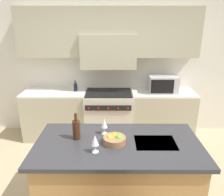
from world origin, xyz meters
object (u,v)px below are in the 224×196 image
(wine_glass_far, at_px, (104,124))
(oil_bottle_on_counter, at_px, (75,87))
(microwave, at_px, (163,84))
(wine_glass_near, at_px, (95,141))
(wine_bottle, at_px, (76,129))
(fruit_bowl, at_px, (115,139))
(range_stove, at_px, (109,115))

(wine_glass_far, relative_size, oil_bottle_on_counter, 0.94)
(microwave, distance_m, wine_glass_far, 1.90)
(wine_glass_near, bearing_deg, wine_bottle, 130.42)
(microwave, xyz_separation_m, wine_bottle, (-1.32, -1.72, -0.04))
(wine_glass_near, bearing_deg, oil_bottle_on_counter, 104.59)
(microwave, relative_size, fruit_bowl, 2.13)
(range_stove, relative_size, wine_bottle, 2.97)
(wine_glass_far, height_order, oil_bottle_on_counter, oil_bottle_on_counter)
(range_stove, bearing_deg, wine_glass_far, -90.63)
(range_stove, relative_size, fruit_bowl, 3.76)
(range_stove, distance_m, microwave, 1.17)
(range_stove, height_order, wine_glass_far, wine_glass_far)
(fruit_bowl, distance_m, oil_bottle_on_counter, 1.97)
(range_stove, height_order, oil_bottle_on_counter, oil_bottle_on_counter)
(microwave, bearing_deg, wine_glass_far, -122.34)
(wine_bottle, bearing_deg, wine_glass_near, -49.58)
(microwave, bearing_deg, wine_bottle, -127.54)
(microwave, xyz_separation_m, oil_bottle_on_counter, (-1.62, 0.03, -0.07))
(wine_glass_far, bearing_deg, wine_bottle, -159.47)
(range_stove, distance_m, wine_glass_far, 1.69)
(wine_bottle, distance_m, wine_glass_far, 0.33)
(wine_bottle, height_order, oil_bottle_on_counter, wine_bottle)
(microwave, xyz_separation_m, fruit_bowl, (-0.90, -1.81, -0.12))
(wine_glass_near, bearing_deg, wine_glass_far, 78.63)
(wine_glass_far, bearing_deg, fruit_bowl, -59.73)
(wine_glass_near, xyz_separation_m, fruit_bowl, (0.20, 0.18, -0.09))
(microwave, relative_size, oil_bottle_on_counter, 2.55)
(wine_glass_near, distance_m, fruit_bowl, 0.28)
(wine_bottle, relative_size, wine_glass_near, 1.61)
(range_stove, distance_m, wine_glass_near, 2.05)
(wine_glass_far, xyz_separation_m, oil_bottle_on_counter, (-0.60, 1.63, -0.05))
(wine_glass_far, bearing_deg, oil_bottle_on_counter, 110.21)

